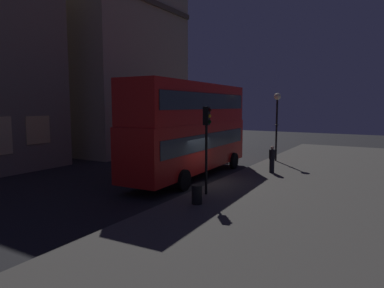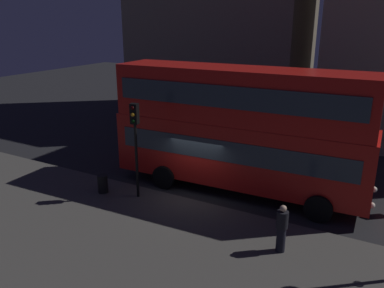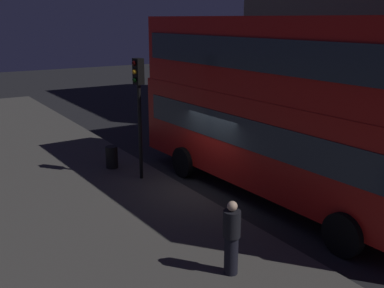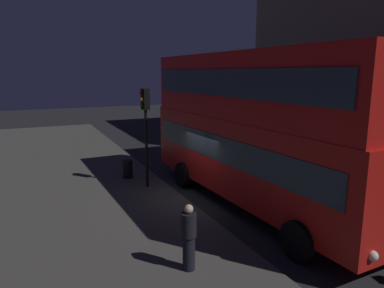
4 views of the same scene
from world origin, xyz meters
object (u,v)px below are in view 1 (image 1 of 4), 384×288
(double_decker_bus, at_px, (191,126))
(street_lamp, at_px, (277,110))
(traffic_light_near_kerb, at_px, (207,132))
(litter_bin, at_px, (197,194))
(pedestrian, at_px, (272,159))
(traffic_light_far_side, at_px, (216,122))

(double_decker_bus, distance_m, street_lamp, 8.41)
(traffic_light_near_kerb, xyz_separation_m, litter_bin, (-1.62, -0.40, -2.54))
(double_decker_bus, xyz_separation_m, pedestrian, (3.23, -3.95, -2.12))
(street_lamp, bearing_deg, pedestrian, -166.28)
(double_decker_bus, height_order, litter_bin, double_decker_bus)
(traffic_light_far_side, height_order, litter_bin, traffic_light_far_side)
(traffic_light_far_side, xyz_separation_m, pedestrian, (-5.34, -6.57, -1.94))
(traffic_light_near_kerb, relative_size, litter_bin, 5.05)
(traffic_light_near_kerb, distance_m, traffic_light_far_side, 13.18)
(double_decker_bus, distance_m, litter_bin, 6.52)
(traffic_light_near_kerb, relative_size, traffic_light_far_side, 1.01)
(double_decker_bus, bearing_deg, litter_bin, -149.19)
(double_decker_bus, xyz_separation_m, litter_bin, (-5.02, -3.26, -2.57))
(pedestrian, height_order, litter_bin, pedestrian)
(traffic_light_near_kerb, xyz_separation_m, pedestrian, (6.64, -1.08, -2.10))
(traffic_light_far_side, bearing_deg, traffic_light_near_kerb, 36.85)
(street_lamp, distance_m, pedestrian, 5.62)
(double_decker_bus, relative_size, pedestrian, 6.79)
(double_decker_bus, xyz_separation_m, traffic_light_far_side, (8.57, 2.62, -0.19))
(street_lamp, height_order, pedestrian, street_lamp)
(double_decker_bus, height_order, traffic_light_far_side, double_decker_bus)
(traffic_light_near_kerb, distance_m, street_lamp, 11.32)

